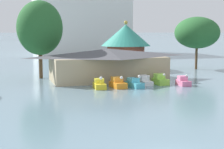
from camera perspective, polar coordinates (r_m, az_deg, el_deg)
name	(u,v)px	position (r m, az deg, el deg)	size (l,w,h in m)	color
pedal_boat_yellow	(99,84)	(45.01, -2.08, -1.63)	(1.59, 2.89, 1.69)	yellow
pedal_boat_orange	(118,83)	(45.62, 0.95, -1.45)	(1.74, 2.94, 1.64)	orange
pedal_boat_cyan	(134,84)	(45.83, 3.63, -1.48)	(1.93, 3.09, 1.77)	#4CB7CC
pedal_boat_white	(145,81)	(48.14, 5.36, -1.06)	(1.46, 2.74, 1.47)	white
pedal_boat_lime	(160,80)	(48.71, 7.88, -0.92)	(1.62, 2.70, 1.65)	#8CCC3F
pedal_boat_pink	(183,82)	(48.36, 11.54, -1.15)	(1.49, 2.49, 1.61)	pink
boathouse	(108,64)	(51.91, -0.66, 1.75)	(17.89, 8.93, 4.73)	tan
green_roof_pavilion	(126,44)	(65.76, 2.26, 4.98)	(9.26, 9.26, 9.21)	brown
shoreline_tree_mid	(40,28)	(55.02, -11.72, 7.46)	(7.02, 7.02, 11.98)	brown
shoreline_tree_right	(197,33)	(68.48, 13.73, 6.65)	(8.51, 8.51, 9.97)	brown
background_building_block	(80,19)	(113.37, -5.19, 9.04)	(29.42, 19.13, 21.95)	silver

